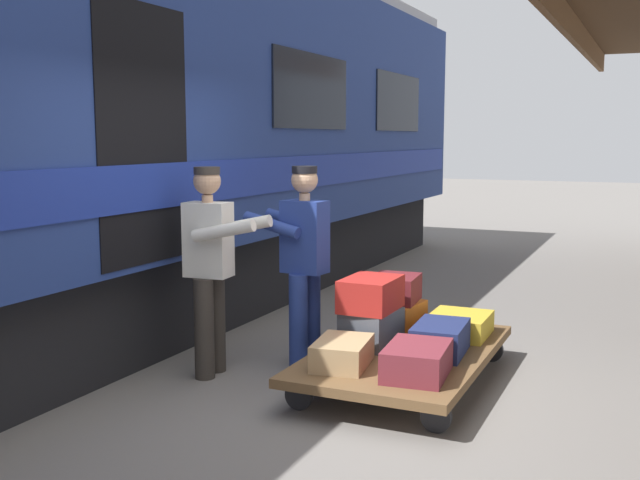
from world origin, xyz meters
The scene contains 13 objects.
ground_plane centered at (0.00, 0.00, 0.00)m, with size 60.00×60.00×0.00m, color slate.
train_car centered at (3.21, 0.00, 2.06)m, with size 3.03×17.38×4.00m.
luggage_cart centered at (-0.17, -0.76, 0.23)m, with size 1.26×2.18×0.28m.
suitcase_slate_roller centered at (0.11, -0.76, 0.42)m, with size 0.37×0.47×0.29m, color #4C515B.
suitcase_navy_fabric centered at (-0.45, -0.76, 0.39)m, with size 0.37×0.57×0.24m, color navy.
suitcase_orange_carryall centered at (0.11, -1.35, 0.39)m, with size 0.41×0.47×0.23m, color #CC6B23.
suitcase_burgundy_valise centered at (-0.45, -0.16, 0.38)m, with size 0.41×0.58×0.22m, color maroon.
suitcase_yellow_case centered at (-0.45, -1.35, 0.37)m, with size 0.48×0.56×0.18m, color gold.
suitcase_tan_vintage centered at (0.11, -0.16, 0.37)m, with size 0.37×0.53×0.19m, color tan.
suitcase_red_plastic centered at (0.12, -0.77, 0.69)m, with size 0.39×0.54×0.26m, color #AD231E.
suitcase_maroon_trunk centered at (0.13, -1.38, 0.62)m, with size 0.38×0.46×0.23m, color maroon.
porter_in_overalls centered at (0.74, -0.79, 0.93)m, with size 0.69×0.47×1.70m.
porter_by_door centered at (1.33, -0.30, 0.93)m, with size 0.69×0.46×1.70m.
Camera 1 is at (-1.94, 4.73, 1.93)m, focal length 41.98 mm.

